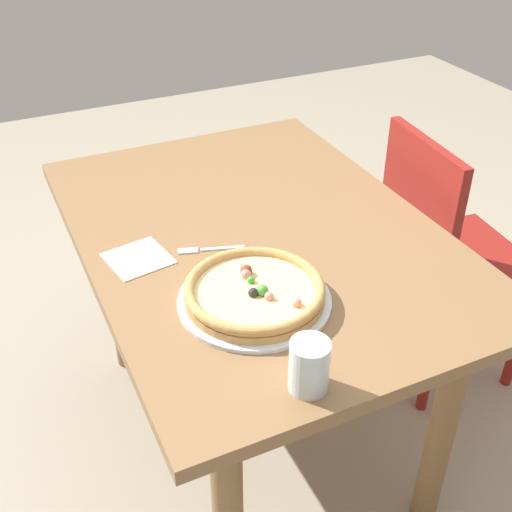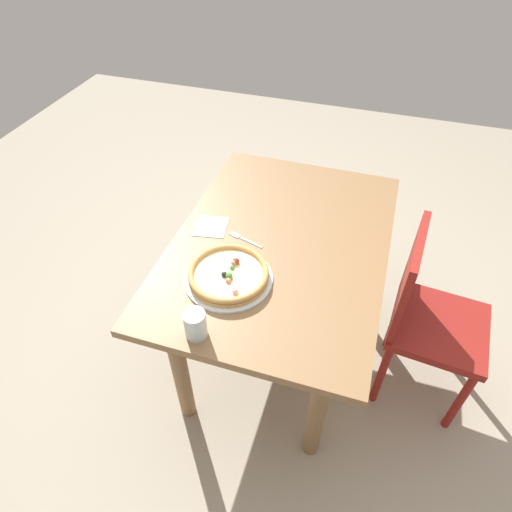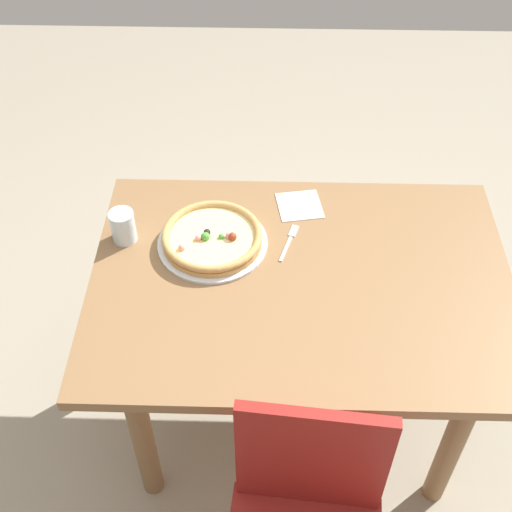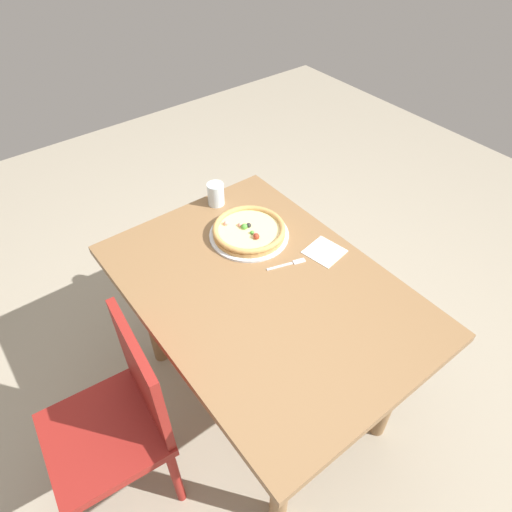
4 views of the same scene
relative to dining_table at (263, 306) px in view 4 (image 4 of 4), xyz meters
The scene contains 8 objects.
ground_plane 0.64m from the dining_table, ahead, with size 6.00×6.00×0.00m, color #9E937F.
dining_table is the anchor object (origin of this frame).
chair_near 0.67m from the dining_table, 89.45° to the right, with size 0.44×0.44×0.90m.
plate 0.33m from the dining_table, 153.71° to the left, with size 0.34×0.34×0.01m, color silver.
pizza 0.34m from the dining_table, 153.74° to the left, with size 0.31×0.31×0.05m.
fork 0.20m from the dining_table, 101.96° to the left, with size 0.06×0.16×0.00m.
drinking_glass 0.59m from the dining_table, 164.58° to the left, with size 0.08×0.08×0.11m, color silver.
napkin 0.34m from the dining_table, 89.54° to the left, with size 0.14×0.14×0.00m, color white.
Camera 4 is at (0.92, -0.74, 2.04)m, focal length 31.93 mm.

